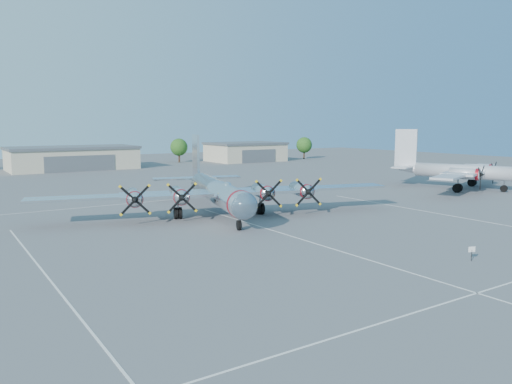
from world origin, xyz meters
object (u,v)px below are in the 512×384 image
info_placard (472,251)px  main_bomber_b29 (216,214)px  tree_east (179,147)px  hangar_center (73,158)px  hangar_east (245,152)px  tree_far_east (304,145)px  twin_engine_east (457,189)px

info_placard → main_bomber_b29: bearing=122.0°
tree_east → info_placard: tree_east is taller
hangar_center → hangar_east: (48.00, 0.00, 0.00)m
info_placard → hangar_center: bearing=112.8°
hangar_east → info_placard: 107.59m
main_bomber_b29 → info_placard: size_ratio=36.36×
main_bomber_b29 → info_placard: (6.68, -29.02, 0.80)m
main_bomber_b29 → info_placard: 29.79m
tree_far_east → tree_east: bearing=168.1°
hangar_center → twin_engine_east: 84.28m
main_bomber_b29 → tree_far_east: bearing=60.4°
twin_engine_east → info_placard: (-37.78, -27.59, 0.80)m
hangar_east → tree_far_east: bearing=-5.6°
hangar_center → tree_far_east: 68.05m
twin_engine_east → hangar_east: bearing=66.1°
hangar_center → twin_engine_east: (44.29, -71.66, -2.71)m
twin_engine_east → info_placard: bearing=-164.8°
hangar_center → info_placard: 99.48m
hangar_center → tree_far_east: size_ratio=4.31×
tree_far_east → main_bomber_b29: 96.57m
hangar_east → info_placard: size_ratio=18.09×
tree_east → main_bomber_b29: bearing=-111.6°
hangar_east → main_bomber_b29: (-48.17, -70.23, -2.71)m
twin_engine_east → tree_far_east: bearing=50.3°
hangar_center → main_bomber_b29: (-0.17, -70.23, -2.71)m
tree_far_east → info_placard: tree_far_east is taller
tree_far_east → main_bomber_b29: size_ratio=0.16×
hangar_east → main_bomber_b29: 85.20m
hangar_center → main_bomber_b29: size_ratio=0.69×
hangar_center → twin_engine_east: size_ratio=0.93×
tree_far_east → main_bomber_b29: tree_far_east is taller
tree_east → info_placard: (-23.49, -105.28, -3.42)m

